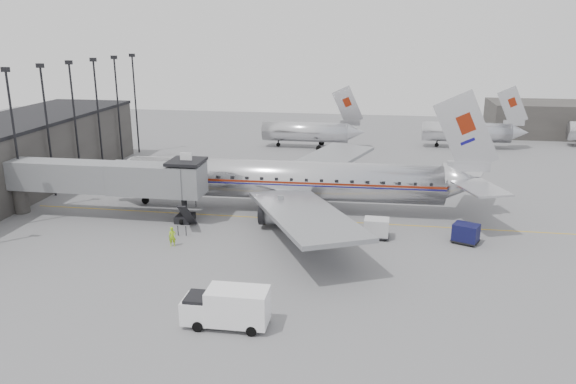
{
  "coord_description": "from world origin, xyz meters",
  "views": [
    {
      "loc": [
        9.79,
        -48.22,
        19.1
      ],
      "look_at": [
        1.14,
        5.05,
        3.2
      ],
      "focal_mm": 35.0,
      "sensor_mm": 36.0,
      "label": 1
    }
  ],
  "objects_px": {
    "baggage_cart_navy": "(466,233)",
    "ramp_worker": "(172,237)",
    "airliner": "(291,180)",
    "baggage_cart_white": "(376,228)",
    "service_van": "(227,307)"
  },
  "relations": [
    {
      "from": "airliner",
      "to": "baggage_cart_white",
      "type": "height_order",
      "value": "airliner"
    },
    {
      "from": "baggage_cart_white",
      "to": "airliner",
      "type": "bearing_deg",
      "value": 144.73
    },
    {
      "from": "airliner",
      "to": "baggage_cart_navy",
      "type": "xyz_separation_m",
      "value": [
        17.32,
        -7.02,
        -2.39
      ]
    },
    {
      "from": "service_van",
      "to": "ramp_worker",
      "type": "xyz_separation_m",
      "value": [
        -8.63,
        12.96,
        -0.51
      ]
    },
    {
      "from": "baggage_cart_navy",
      "to": "baggage_cart_white",
      "type": "height_order",
      "value": "baggage_cart_white"
    },
    {
      "from": "baggage_cart_navy",
      "to": "ramp_worker",
      "type": "bearing_deg",
      "value": -145.28
    },
    {
      "from": "airliner",
      "to": "baggage_cart_navy",
      "type": "height_order",
      "value": "airliner"
    },
    {
      "from": "service_van",
      "to": "baggage_cart_white",
      "type": "xyz_separation_m",
      "value": [
        9.57,
        18.0,
        -0.41
      ]
    },
    {
      "from": "baggage_cart_white",
      "to": "ramp_worker",
      "type": "bearing_deg",
      "value": -162.46
    },
    {
      "from": "service_van",
      "to": "baggage_cart_white",
      "type": "relative_size",
      "value": 2.32
    },
    {
      "from": "airliner",
      "to": "baggage_cart_navy",
      "type": "distance_m",
      "value": 18.84
    },
    {
      "from": "baggage_cart_white",
      "to": "baggage_cart_navy",
      "type": "bearing_deg",
      "value": 2.06
    },
    {
      "from": "service_van",
      "to": "baggage_cart_navy",
      "type": "xyz_separation_m",
      "value": [
        17.69,
        18.0,
        -0.45
      ]
    },
    {
      "from": "ramp_worker",
      "to": "airliner",
      "type": "bearing_deg",
      "value": 36.48
    },
    {
      "from": "baggage_cart_white",
      "to": "ramp_worker",
      "type": "xyz_separation_m",
      "value": [
        -18.2,
        -5.04,
        -0.1
      ]
    }
  ]
}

